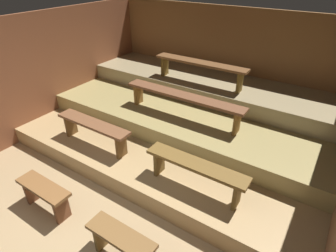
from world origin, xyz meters
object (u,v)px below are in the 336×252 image
Objects in this scene: bench_middle_center at (183,98)px; bench_floor_left at (44,193)px; bench_floor_right at (121,241)px; bench_lower_right at (196,169)px; bench_upper_center at (200,66)px; bench_lower_left at (93,127)px.

bench_floor_left is at bearing -107.27° from bench_middle_center.
bench_lower_right reaches higher than bench_floor_right.
bench_floor_right is 0.45× the size of bench_upper_center.
bench_middle_center is 0.94m from bench_upper_center.
bench_lower_left reaches higher than bench_floor_left.
bench_upper_center is (-1.05, 2.04, 0.61)m from bench_lower_right.
bench_lower_left is 0.76× the size of bench_upper_center.
bench_lower_left is 2.29m from bench_upper_center.
bench_floor_right is at bearing -75.07° from bench_middle_center.
bench_middle_center reaches higher than bench_floor_right.
bench_floor_left is 0.59× the size of bench_lower_right.
bench_middle_center is at bearing 104.93° from bench_floor_right.
bench_lower_right is at bearing 0.00° from bench_lower_left.
bench_upper_center reaches higher than bench_floor_right.
bench_lower_left and bench_lower_right have the same top height.
bench_lower_right is 2.37m from bench_upper_center.
bench_middle_center is (1.00, 1.16, 0.32)m from bench_lower_left.
bench_middle_center is at bearing 127.55° from bench_lower_right.
bench_floor_right is 0.38× the size of bench_middle_center.
bench_middle_center reaches higher than bench_lower_left.
bench_middle_center is (-0.89, 1.16, 0.32)m from bench_lower_right.
bench_floor_left is at bearing -77.43° from bench_lower_left.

